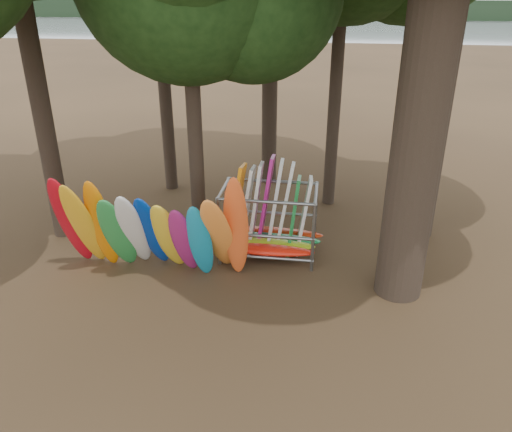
# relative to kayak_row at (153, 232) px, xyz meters

# --- Properties ---
(ground) EXTENTS (120.00, 120.00, 0.00)m
(ground) POSITION_rel_kayak_row_xyz_m (1.77, -0.35, -1.31)
(ground) COLOR #47331E
(ground) RESTS_ON ground
(lake) EXTENTS (160.00, 160.00, 0.00)m
(lake) POSITION_rel_kayak_row_xyz_m (1.77, 59.65, -1.31)
(lake) COLOR gray
(lake) RESTS_ON ground
(far_shore) EXTENTS (160.00, 4.00, 4.00)m
(far_shore) POSITION_rel_kayak_row_xyz_m (1.77, 109.65, 0.69)
(far_shore) COLOR black
(far_shore) RESTS_ON ground
(kayak_row) EXTENTS (5.13, 2.12, 3.19)m
(kayak_row) POSITION_rel_kayak_row_xyz_m (0.00, 0.00, 0.00)
(kayak_row) COLOR #B10B17
(kayak_row) RESTS_ON ground
(storage_rack) EXTENTS (3.06, 1.62, 2.84)m
(storage_rack) POSITION_rel_kayak_row_xyz_m (2.77, 1.65, -0.37)
(storage_rack) COLOR slate
(storage_rack) RESTS_ON ground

